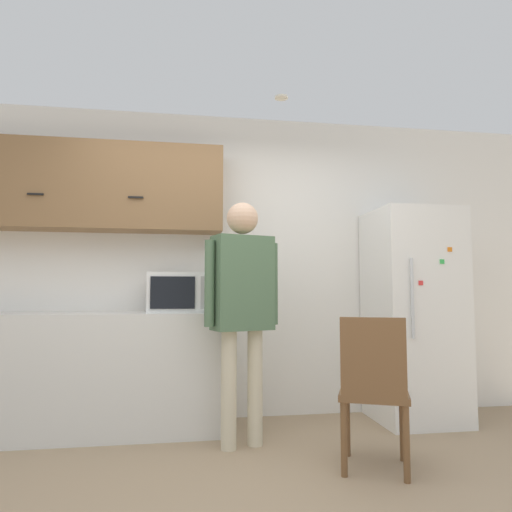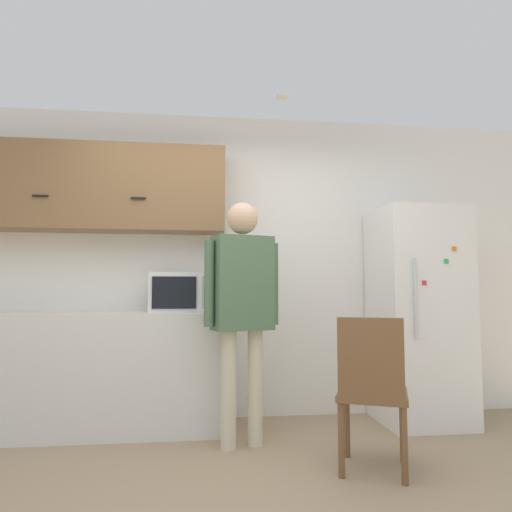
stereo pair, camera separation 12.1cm
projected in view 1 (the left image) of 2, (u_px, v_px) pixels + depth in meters
back_wall at (222, 264)px, 4.10m from camera, size 6.00×0.06×2.70m
counter at (82, 373)px, 3.54m from camera, size 2.18×0.59×0.93m
upper_cabinets at (91, 187)px, 3.79m from camera, size 2.18×0.33×0.73m
microwave at (179, 293)px, 3.70m from camera, size 0.48×0.40×0.32m
person at (242, 295)px, 3.31m from camera, size 0.56×0.33×1.75m
refrigerator at (413, 314)px, 3.95m from camera, size 0.70×0.70×1.81m
chair at (374, 385)px, 2.81m from camera, size 0.55×0.55×0.94m
ceiling_light at (281, 98)px, 3.72m from camera, size 0.11×0.11×0.01m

